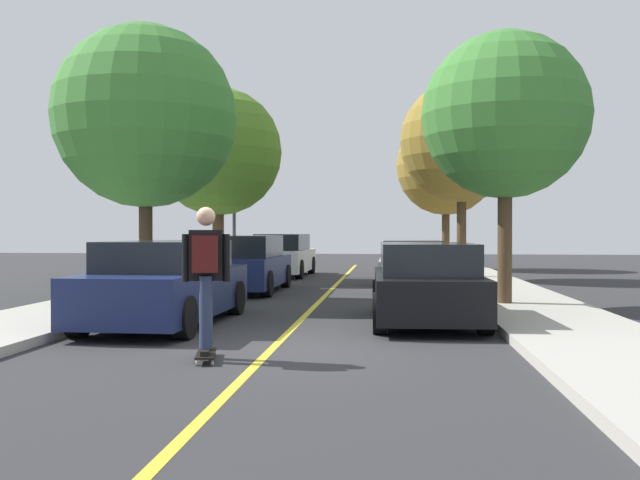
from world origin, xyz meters
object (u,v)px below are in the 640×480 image
(parked_car_left_far, at_px, (283,255))
(skateboarder, at_px, (206,269))
(street_tree_left_near, at_px, (218,152))
(street_tree_right_nearest, at_px, (505,116))
(parked_car_right_nearest, at_px, (426,284))
(street_tree_right_far, at_px, (446,166))
(parked_car_right_near, at_px, (412,266))
(parked_car_left_nearest, at_px, (167,283))
(skateboard, at_px, (206,353))
(street_tree_left_nearest, at_px, (145,117))
(street_tree_right_near, at_px, (462,142))
(parked_car_left_near, at_px, (245,264))
(fire_hydrant, at_px, (136,284))
(streetlamp, at_px, (234,182))

(parked_car_left_far, distance_m, skateboarder, 16.36)
(parked_car_left_far, height_order, street_tree_left_near, street_tree_left_near)
(street_tree_right_nearest, bearing_deg, skateboarder, -126.67)
(parked_car_right_nearest, distance_m, street_tree_left_near, 12.10)
(street_tree_right_nearest, relative_size, street_tree_right_far, 0.88)
(parked_car_right_nearest, bearing_deg, parked_car_right_near, 90.02)
(parked_car_left_far, bearing_deg, street_tree_left_near, -123.18)
(parked_car_left_nearest, distance_m, skateboarder, 3.57)
(parked_car_left_nearest, relative_size, skateboard, 5.25)
(street_tree_left_nearest, distance_m, street_tree_right_near, 10.91)
(skateboarder, bearing_deg, parked_car_left_nearest, 115.43)
(parked_car_left_near, xyz_separation_m, skateboard, (1.52, -9.70, -0.63))
(parked_car_right_nearest, distance_m, street_tree_right_nearest, 4.28)
(parked_car_right_near, bearing_deg, street_tree_left_near, 154.86)
(street_tree_left_near, bearing_deg, parked_car_right_near, -25.14)
(street_tree_right_nearest, height_order, fire_hydrant, street_tree_right_nearest)
(street_tree_right_nearest, bearing_deg, fire_hydrant, -178.26)
(street_tree_right_nearest, bearing_deg, street_tree_right_near, 90.00)
(streetlamp, distance_m, skateboarder, 16.78)
(street_tree_right_far, distance_m, skateboarder, 21.75)
(parked_car_right_near, height_order, skateboarder, skateboarder)
(street_tree_left_nearest, distance_m, street_tree_right_nearest, 7.79)
(street_tree_right_far, bearing_deg, skateboarder, -102.14)
(parked_car_left_far, height_order, street_tree_right_far, street_tree_right_far)
(skateboarder, bearing_deg, street_tree_right_nearest, 53.33)
(parked_car_right_near, bearing_deg, streetlamp, 138.32)
(street_tree_right_near, relative_size, street_tree_right_far, 1.02)
(parked_car_left_near, relative_size, street_tree_left_nearest, 0.72)
(street_tree_right_nearest, relative_size, skateboarder, 3.07)
(parked_car_right_nearest, xyz_separation_m, street_tree_left_near, (-6.05, 9.90, 3.42))
(street_tree_right_near, distance_m, streetlamp, 8.06)
(street_tree_left_near, height_order, street_tree_right_near, street_tree_right_near)
(skateboard, relative_size, skateboarder, 0.49)
(parked_car_left_far, relative_size, parked_car_right_nearest, 1.06)
(street_tree_right_far, bearing_deg, skateboard, -102.18)
(street_tree_right_nearest, height_order, skateboard, street_tree_right_nearest)
(parked_car_left_near, relative_size, street_tree_right_nearest, 0.80)
(street_tree_left_near, xyz_separation_m, skateboard, (3.21, -13.67, -4.02))
(parked_car_left_far, distance_m, skateboard, 16.34)
(parked_car_left_far, xyz_separation_m, street_tree_right_near, (6.05, -1.64, 3.74))
(parked_car_right_near, bearing_deg, street_tree_right_nearest, -70.55)
(street_tree_right_near, height_order, skateboarder, street_tree_right_near)
(street_tree_right_near, relative_size, skateboard, 7.27)
(street_tree_right_nearest, bearing_deg, parked_car_left_near, 148.87)
(skateboarder, bearing_deg, parked_car_left_far, 95.35)
(fire_hydrant, bearing_deg, parked_car_right_nearest, -19.29)
(parked_car_left_near, xyz_separation_m, skateboarder, (1.52, -9.74, 0.39))
(street_tree_left_nearest, height_order, street_tree_right_near, street_tree_right_near)
(parked_car_right_near, distance_m, skateboarder, 11.24)
(parked_car_left_far, xyz_separation_m, street_tree_right_nearest, (6.05, -10.21, 3.16))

